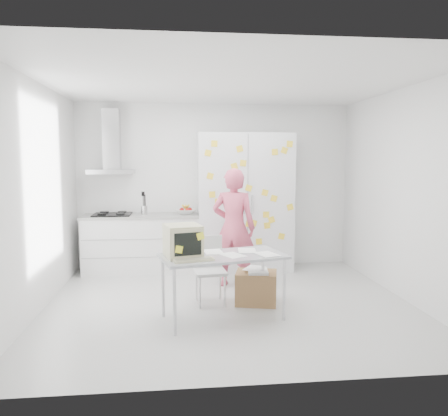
{
  "coord_description": "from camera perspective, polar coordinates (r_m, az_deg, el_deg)",
  "views": [
    {
      "loc": [
        -0.63,
        -5.25,
        1.79
      ],
      "look_at": [
        0.01,
        0.72,
        1.12
      ],
      "focal_mm": 35.0,
      "sensor_mm": 36.0,
      "label": 1
    }
  ],
  "objects": [
    {
      "name": "counter_run",
      "position": [
        7.1,
        -10.67,
        -4.45
      ],
      "size": [
        1.84,
        0.63,
        1.28
      ],
      "color": "white",
      "rests_on": "ground"
    },
    {
      "name": "floor",
      "position": [
        5.59,
        0.66,
        -12.43
      ],
      "size": [
        4.5,
        4.0,
        0.02
      ],
      "primitive_type": "cube",
      "color": "silver",
      "rests_on": "ground"
    },
    {
      "name": "tall_cabinet",
      "position": [
        7.05,
        2.69,
        0.73
      ],
      "size": [
        1.5,
        0.68,
        2.2
      ],
      "color": "silver",
      "rests_on": "ground"
    },
    {
      "name": "walls",
      "position": [
        6.02,
        -0.14,
        2.17
      ],
      "size": [
        4.52,
        4.01,
        2.7
      ],
      "color": "white",
      "rests_on": "ground"
    },
    {
      "name": "cardboard_box",
      "position": [
        5.54,
        4.23,
        -10.25
      ],
      "size": [
        0.58,
        0.51,
        0.44
      ],
      "rotation": [
        0.0,
        0.0,
        -0.24
      ],
      "color": "olive",
      "rests_on": "ground"
    },
    {
      "name": "range_hood",
      "position": [
        7.16,
        -14.46,
        7.5
      ],
      "size": [
        0.7,
        0.48,
        1.01
      ],
      "color": "silver",
      "rests_on": "walls"
    },
    {
      "name": "chair",
      "position": [
        5.51,
        -1.93,
        -7.48
      ],
      "size": [
        0.41,
        0.41,
        0.83
      ],
      "rotation": [
        0.0,
        0.0,
        0.09
      ],
      "color": "silver",
      "rests_on": "ground"
    },
    {
      "name": "ceiling",
      "position": [
        5.37,
        0.7,
        16.13
      ],
      "size": [
        4.5,
        4.0,
        0.02
      ],
      "primitive_type": "cube",
      "color": "white",
      "rests_on": "walls"
    },
    {
      "name": "desk",
      "position": [
        4.81,
        -3.42,
        -5.25
      ],
      "size": [
        1.48,
        0.98,
        1.08
      ],
      "rotation": [
        0.0,
        0.0,
        0.24
      ],
      "color": "#A7ABB2",
      "rests_on": "ground"
    },
    {
      "name": "person",
      "position": [
        6.13,
        1.28,
        -2.59
      ],
      "size": [
        0.71,
        0.58,
        1.67
      ],
      "primitive_type": "imported",
      "rotation": [
        0.0,
        0.0,
        2.81
      ],
      "color": "#D4526D",
      "rests_on": "ground"
    }
  ]
}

